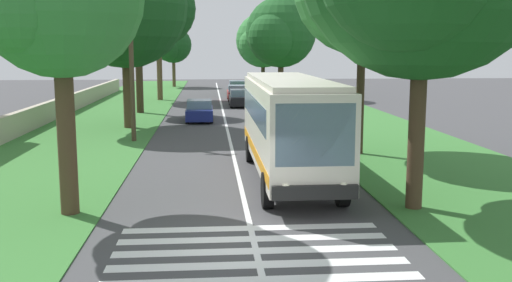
{
  "coord_description": "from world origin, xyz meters",
  "views": [
    {
      "loc": [
        -13.99,
        1.08,
        4.76
      ],
      "look_at": [
        6.05,
        -0.54,
        1.6
      ],
      "focal_mm": 41.08,
      "sensor_mm": 36.0,
      "label": 1
    }
  ],
  "objects": [
    {
      "name": "ground",
      "position": [
        0.0,
        0.0,
        0.0
      ],
      "size": [
        160.0,
        160.0,
        0.0
      ],
      "primitive_type": "plane",
      "color": "#424244"
    },
    {
      "name": "roadside_tree_left_1",
      "position": [
        21.96,
        6.18,
        7.06
      ],
      "size": [
        9.33,
        7.43,
        10.96
      ],
      "color": "#4C3826",
      "rests_on": "grass_verge_left"
    },
    {
      "name": "trailing_car_3",
      "position": [
        48.62,
        -1.94,
        0.67
      ],
      "size": [
        4.3,
        1.78,
        1.43
      ],
      "color": "#145933",
      "rests_on": "ground"
    },
    {
      "name": "roadside_tree_right_3",
      "position": [
        52.42,
        -4.94,
        5.55
      ],
      "size": [
        7.43,
        6.09,
        8.74
      ],
      "color": "#3D2D1E",
      "rests_on": "grass_verge_right"
    },
    {
      "name": "grass_verge_left",
      "position": [
        15.0,
        8.2,
        0.02
      ],
      "size": [
        120.0,
        8.0,
        0.04
      ],
      "primitive_type": "cube",
      "color": "#387533",
      "rests_on": "ground"
    },
    {
      "name": "trailing_car_1",
      "position": [
        35.05,
        -1.54,
        0.67
      ],
      "size": [
        4.3,
        1.78,
        1.43
      ],
      "color": "black",
      "rests_on": "ground"
    },
    {
      "name": "trailing_car_2",
      "position": [
        40.88,
        -1.56,
        0.67
      ],
      "size": [
        4.3,
        1.78,
        1.43
      ],
      "color": "#B21E1E",
      "rests_on": "ground"
    },
    {
      "name": "grass_verge_right",
      "position": [
        15.0,
        -8.2,
        0.02
      ],
      "size": [
        120.0,
        8.0,
        0.04
      ],
      "primitive_type": "cube",
      "color": "#387533",
      "rests_on": "ground"
    },
    {
      "name": "roadside_tree_left_0",
      "position": [
        30.31,
        6.36,
        7.58
      ],
      "size": [
        5.35,
        4.54,
        9.98
      ],
      "color": "#3D2D1E",
      "rests_on": "grass_verge_left"
    },
    {
      "name": "roadside_tree_left_2",
      "position": [
        61.14,
        5.61,
        5.15
      ],
      "size": [
        5.67,
        4.64,
        7.55
      ],
      "color": "brown",
      "rests_on": "grass_verge_left"
    },
    {
      "name": "trailing_car_0",
      "position": [
        25.14,
        1.71,
        0.67
      ],
      "size": [
        4.3,
        1.78,
        1.43
      ],
      "color": "navy",
      "rests_on": "ground"
    },
    {
      "name": "zebra_crossing",
      "position": [
        -1.11,
        0.0,
        0.0
      ],
      "size": [
        4.95,
        6.8,
        0.01
      ],
      "color": "silver",
      "rests_on": "ground"
    },
    {
      "name": "roadside_wall",
      "position": [
        20.0,
        11.6,
        0.7
      ],
      "size": [
        70.0,
        0.4,
        1.31
      ],
      "primitive_type": "cube",
      "color": "#B2A893",
      "rests_on": "grass_verge_left"
    },
    {
      "name": "utility_pole",
      "position": [
        16.5,
        4.99,
        3.96
      ],
      "size": [
        0.24,
        1.4,
        7.56
      ],
      "color": "#473828",
      "rests_on": "grass_verge_left"
    },
    {
      "name": "centre_line",
      "position": [
        15.0,
        0.0,
        0.0
      ],
      "size": [
        110.0,
        0.16,
        0.01
      ],
      "primitive_type": "cube",
      "color": "silver",
      "rests_on": "ground"
    },
    {
      "name": "coach_bus",
      "position": [
        7.07,
        -1.8,
        2.15
      ],
      "size": [
        11.16,
        2.62,
        3.73
      ],
      "color": "silver",
      "rests_on": "ground"
    },
    {
      "name": "roadside_tree_left_3",
      "position": [
        41.57,
        5.81,
        8.3
      ],
      "size": [
        7.9,
        6.95,
        11.9
      ],
      "color": "brown",
      "rests_on": "grass_verge_left"
    },
    {
      "name": "roadside_tree_right_2",
      "position": [
        42.53,
        -5.69,
        6.19
      ],
      "size": [
        7.91,
        6.75,
        9.7
      ],
      "color": "#4C3826",
      "rests_on": "grass_verge_right"
    }
  ]
}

